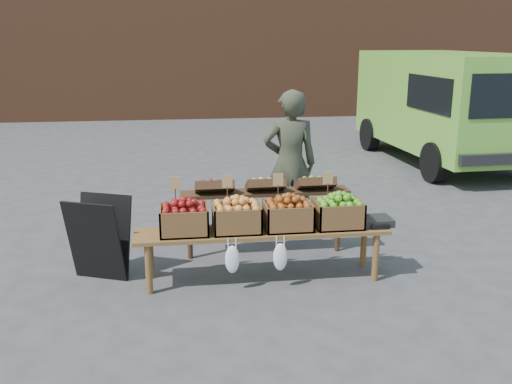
{
  "coord_description": "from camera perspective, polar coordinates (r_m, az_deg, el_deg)",
  "views": [
    {
      "loc": [
        -1.06,
        -5.39,
        2.55
      ],
      "look_at": [
        -0.2,
        0.79,
        0.85
      ],
      "focal_mm": 40.0,
      "sensor_mm": 36.0,
      "label": 1
    }
  ],
  "objects": [
    {
      "name": "display_bench",
      "position": [
        6.18,
        0.64,
        -6.27
      ],
      "size": [
        2.7,
        0.56,
        0.57
      ],
      "primitive_type": null,
      "color": "brown",
      "rests_on": "ground"
    },
    {
      "name": "ground",
      "position": [
        6.06,
        2.97,
        -9.68
      ],
      "size": [
        80.0,
        80.0,
        0.0
      ],
      "primitive_type": "plane",
      "color": "#414143"
    },
    {
      "name": "crate_green_apples",
      "position": [
        6.21,
        8.21,
        -2.18
      ],
      "size": [
        0.5,
        0.4,
        0.28
      ],
      "primitive_type": null,
      "color": "#3E821D",
      "rests_on": "display_bench"
    },
    {
      "name": "back_table",
      "position": [
        6.79,
        0.92,
        -2.16
      ],
      "size": [
        2.1,
        0.44,
        1.04
      ],
      "primitive_type": null,
      "color": "#382315",
      "rests_on": "ground"
    },
    {
      "name": "weighing_scale",
      "position": [
        6.36,
        11.86,
        -2.85
      ],
      "size": [
        0.34,
        0.3,
        0.08
      ],
      "primitive_type": "cube",
      "color": "black",
      "rests_on": "display_bench"
    },
    {
      "name": "crate_russet_pears",
      "position": [
        6.0,
        -1.95,
        -2.63
      ],
      "size": [
        0.5,
        0.4,
        0.28
      ],
      "primitive_type": null,
      "color": "gold",
      "rests_on": "display_bench"
    },
    {
      "name": "vendor",
      "position": [
        7.41,
        3.41,
        2.82
      ],
      "size": [
        0.72,
        0.49,
        1.92
      ],
      "primitive_type": "imported",
      "rotation": [
        0.0,
        0.0,
        3.09
      ],
      "color": "#343829",
      "rests_on": "ground"
    },
    {
      "name": "chalkboard_sign",
      "position": [
        6.38,
        -15.39,
        -4.46
      ],
      "size": [
        0.69,
        0.55,
        0.92
      ],
      "primitive_type": null,
      "rotation": [
        0.0,
        0.0,
        -0.4
      ],
      "color": "black",
      "rests_on": "ground"
    },
    {
      "name": "crate_golden_apples",
      "position": [
        5.97,
        -7.21,
        -2.83
      ],
      "size": [
        0.5,
        0.4,
        0.28
      ],
      "primitive_type": null,
      "color": "#65000A",
      "rests_on": "display_bench"
    },
    {
      "name": "crate_red_apples",
      "position": [
        6.08,
        3.22,
        -2.41
      ],
      "size": [
        0.5,
        0.4,
        0.28
      ],
      "primitive_type": null,
      "color": "#9B4611",
      "rests_on": "display_bench"
    },
    {
      "name": "delivery_van",
      "position": [
        12.49,
        18.43,
        7.9
      ],
      "size": [
        2.53,
        5.12,
        2.25
      ],
      "primitive_type": null,
      "rotation": [
        0.0,
        0.0,
        0.05
      ],
      "color": "#63AA34",
      "rests_on": "ground"
    }
  ]
}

